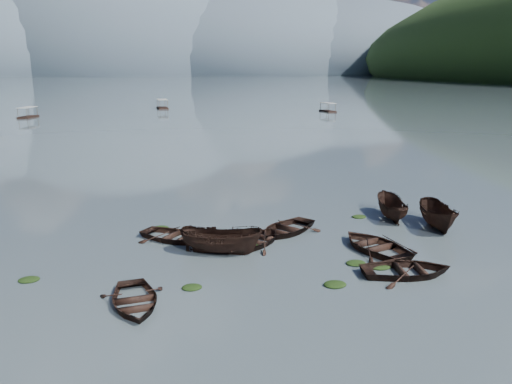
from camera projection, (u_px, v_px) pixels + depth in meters
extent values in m
plane|color=#49565C|center=(308.00, 300.00, 21.93)|extent=(2400.00, 2400.00, 0.00)
ellipsoid|color=#475666|center=(1.00, 75.00, 830.91)|extent=(520.00, 520.00, 280.00)
ellipsoid|color=#475666|center=(125.00, 74.00, 868.11)|extent=(520.00, 520.00, 340.00)
ellipsoid|color=#475666|center=(238.00, 74.00, 905.32)|extent=(520.00, 520.00, 260.00)
ellipsoid|color=#475666|center=(332.00, 74.00, 938.81)|extent=(520.00, 520.00, 220.00)
imported|color=black|center=(135.00, 305.00, 21.49)|extent=(3.43, 4.44, 0.85)
imported|color=black|center=(257.00, 243.00, 29.11)|extent=(5.28, 5.29, 0.90)
imported|color=black|center=(221.00, 253.00, 27.50)|extent=(4.95, 3.31, 1.79)
imported|color=black|center=(375.00, 250.00, 28.05)|extent=(4.68, 5.58, 0.99)
imported|color=black|center=(407.00, 275.00, 24.64)|extent=(4.82, 3.67, 0.94)
imported|color=black|center=(437.00, 228.00, 31.99)|extent=(2.86, 5.08, 1.85)
imported|color=black|center=(174.00, 240.00, 29.71)|extent=(5.30, 5.11, 0.90)
imported|color=black|center=(286.00, 232.00, 31.04)|extent=(5.60, 5.42, 0.95)
imported|color=black|center=(391.00, 218.00, 34.02)|extent=(2.45, 4.58, 1.68)
ellipsoid|color=black|center=(192.00, 288.00, 23.15)|extent=(0.95, 0.78, 0.21)
ellipsoid|color=black|center=(335.00, 286.00, 23.43)|extent=(1.09, 0.87, 0.24)
ellipsoid|color=black|center=(356.00, 264.00, 26.01)|extent=(1.05, 0.84, 0.23)
ellipsoid|color=black|center=(261.00, 245.00, 28.80)|extent=(0.80, 0.68, 0.18)
ellipsoid|color=black|center=(380.00, 268.00, 25.56)|extent=(1.16, 0.92, 0.24)
ellipsoid|color=black|center=(29.00, 281.00, 23.99)|extent=(1.01, 0.81, 0.21)
ellipsoid|color=black|center=(161.00, 229.00, 31.78)|extent=(1.02, 0.85, 0.21)
ellipsoid|color=black|center=(359.00, 217.00, 34.17)|extent=(0.99, 0.79, 0.22)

